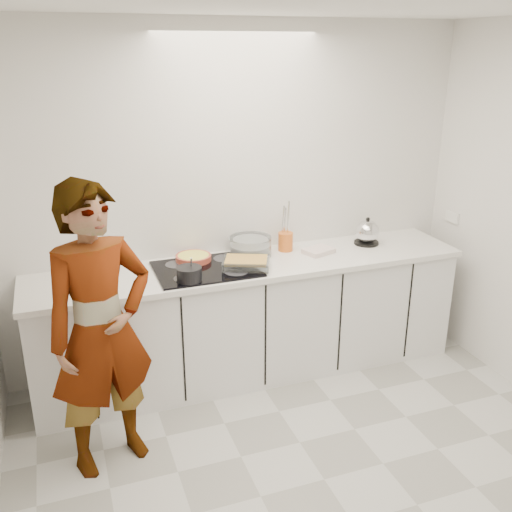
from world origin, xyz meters
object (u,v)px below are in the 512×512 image
object	(u,v)px
tart_dish	(193,257)
utensil_crock	(286,242)
kettle	(367,233)
hob	(206,269)
mixing_bowl	(250,247)
saucepan	(189,274)
cook	(101,331)
baking_dish	(246,262)

from	to	relation	value
tart_dish	utensil_crock	world-z (taller)	utensil_crock
tart_dish	utensil_crock	xyz separation A→B (m)	(0.74, 0.01, 0.03)
kettle	hob	bearing A→B (deg)	-175.37
tart_dish	mixing_bowl	bearing A→B (deg)	-0.58
saucepan	kettle	xyz separation A→B (m)	(1.52, 0.29, 0.03)
mixing_bowl	utensil_crock	xyz separation A→B (m)	(0.30, 0.02, 0.00)
saucepan	cook	distance (m)	0.78
mixing_bowl	cook	xyz separation A→B (m)	(-1.19, -0.81, -0.10)
mixing_bowl	kettle	xyz separation A→B (m)	(0.97, -0.06, 0.03)
hob	cook	world-z (taller)	cook
hob	tart_dish	size ratio (longest dim) A/B	2.72
hob	baking_dish	world-z (taller)	baking_dish
baking_dish	cook	bearing A→B (deg)	-152.46
tart_dish	cook	xyz separation A→B (m)	(-0.74, -0.81, -0.07)
baking_dish	utensil_crock	bearing A→B (deg)	33.09
hob	saucepan	xyz separation A→B (m)	(-0.17, -0.18, 0.05)
baking_dish	kettle	size ratio (longest dim) A/B	1.77
tart_dish	saucepan	world-z (taller)	saucepan
hob	kettle	distance (m)	1.37
hob	tart_dish	xyz separation A→B (m)	(-0.05, 0.18, 0.03)
baking_dish	tart_dish	bearing A→B (deg)	141.38
tart_dish	mixing_bowl	size ratio (longest dim) A/B	0.78
cook	tart_dish	bearing A→B (deg)	28.36
kettle	utensil_crock	world-z (taller)	kettle
saucepan	hob	bearing A→B (deg)	47.91
tart_dish	baking_dish	xyz separation A→B (m)	(0.32, -0.26, 0.01)
utensil_crock	cook	distance (m)	1.70
tart_dish	saucepan	bearing A→B (deg)	-108.05
hob	tart_dish	distance (m)	0.19
baking_dish	kettle	world-z (taller)	kettle
mixing_bowl	hob	bearing A→B (deg)	-156.26
baking_dish	utensil_crock	distance (m)	0.50
baking_dish	kettle	xyz separation A→B (m)	(1.09, 0.19, 0.04)
mixing_bowl	kettle	distance (m)	0.97
saucepan	mixing_bowl	bearing A→B (deg)	32.55
tart_dish	saucepan	xyz separation A→B (m)	(-0.12, -0.36, 0.02)
saucepan	mixing_bowl	world-z (taller)	saucepan
utensil_crock	cook	bearing A→B (deg)	-150.84
saucepan	baking_dish	world-z (taller)	saucepan
kettle	cook	distance (m)	2.28
cook	hob	bearing A→B (deg)	19.56
tart_dish	mixing_bowl	distance (m)	0.44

